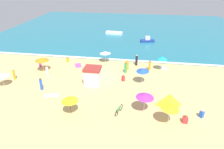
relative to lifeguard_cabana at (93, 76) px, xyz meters
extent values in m
plane|color=#D8B775|center=(1.03, 2.55, -1.24)|extent=(60.00, 60.00, 0.00)
cube|color=teal|center=(1.03, 30.55, -1.19)|extent=(60.00, 44.00, 0.10)
cube|color=white|center=(1.03, 8.85, -1.13)|extent=(57.00, 0.70, 0.01)
cube|color=white|center=(0.00, 0.00, -0.19)|extent=(2.04, 1.88, 2.09)
cube|color=#A5332D|center=(0.00, 0.00, 1.02)|extent=(2.17, 1.99, 0.34)
cylinder|color=silver|center=(9.28, 5.84, -0.14)|extent=(0.05, 0.05, 2.20)
cone|color=#19B7C6|center=(9.28, 5.84, 0.78)|extent=(2.06, 2.06, 0.48)
cylinder|color=silver|center=(0.26, 7.54, -0.29)|extent=(0.05, 0.05, 1.89)
cone|color=white|center=(0.26, 7.54, 0.52)|extent=(2.56, 2.56, 0.44)
cylinder|color=silver|center=(-8.37, 2.70, -0.17)|extent=(0.05, 0.05, 2.14)
cone|color=orange|center=(-8.37, 2.70, 0.72)|extent=(2.45, 2.45, 0.48)
cylinder|color=silver|center=(-11.48, -2.44, -0.32)|extent=(0.05, 0.05, 1.83)
cone|color=white|center=(-11.48, -2.44, 0.41)|extent=(2.30, 2.31, 0.54)
cylinder|color=silver|center=(9.29, -6.99, -0.13)|extent=(0.05, 0.05, 2.22)
cone|color=yellow|center=(9.29, -6.99, 0.86)|extent=(2.42, 2.41, 0.51)
cylinder|color=#4C3823|center=(-0.71, -6.85, -0.27)|extent=(0.05, 0.05, 1.92)
cone|color=yellow|center=(-0.71, -6.85, 0.57)|extent=(2.27, 2.28, 0.42)
cylinder|color=silver|center=(6.90, -5.27, -0.13)|extent=(0.05, 0.05, 2.20)
cone|color=#B733C6|center=(6.90, -5.27, 0.82)|extent=(2.63, 2.63, 0.46)
cylinder|color=silver|center=(6.49, 1.11, -0.11)|extent=(0.05, 0.05, 2.25)
cone|color=blue|center=(6.49, 1.11, 0.83)|extent=(2.39, 2.40, 0.62)
pyramid|color=yellow|center=(9.62, -3.46, -0.51)|extent=(2.54, 2.35, 1.45)
torus|color=black|center=(4.45, -5.28, -0.91)|extent=(0.28, 0.70, 0.72)
torus|color=black|center=(4.11, -6.32, -0.91)|extent=(0.28, 0.70, 0.72)
cube|color=green|center=(4.28, -5.80, -0.69)|extent=(0.33, 0.86, 0.36)
cylinder|color=black|center=(5.42, 7.19, -0.45)|extent=(0.46, 0.46, 1.58)
sphere|color=beige|center=(5.42, 7.19, 0.44)|extent=(0.23, 0.23, 0.23)
cube|color=#D84CA5|center=(-9.69, 4.26, -0.87)|extent=(0.53, 0.53, 0.73)
sphere|color=brown|center=(-9.69, 4.26, -0.40)|extent=(0.23, 0.23, 0.23)
cube|color=red|center=(3.93, 1.50, -0.88)|extent=(0.49, 0.49, 0.72)
sphere|color=brown|center=(3.93, 1.50, -0.42)|extent=(0.21, 0.21, 0.21)
cylinder|color=orange|center=(7.51, 5.62, -0.57)|extent=(0.33, 0.33, 1.34)
sphere|color=brown|center=(7.51, 5.62, 0.21)|extent=(0.24, 0.24, 0.24)
cylinder|color=blue|center=(-6.10, -2.56, -0.50)|extent=(0.44, 0.44, 1.47)
sphere|color=brown|center=(-6.10, -2.56, 0.34)|extent=(0.23, 0.23, 0.23)
cylinder|color=orange|center=(4.12, 5.24, -0.49)|extent=(0.41, 0.41, 1.50)
sphere|color=beige|center=(4.12, 5.24, 0.38)|extent=(0.26, 0.26, 0.26)
cylinder|color=white|center=(-7.04, 1.26, -0.53)|extent=(0.49, 0.49, 1.40)
sphere|color=#9E6B47|center=(-7.04, 1.26, 0.29)|extent=(0.26, 0.26, 0.26)
cube|color=red|center=(11.00, -6.36, -0.91)|extent=(0.48, 0.48, 0.66)
sphere|color=brown|center=(11.00, -6.36, -0.47)|extent=(0.25, 0.25, 0.25)
cylinder|color=orange|center=(-11.15, -0.45, -0.51)|extent=(0.38, 0.38, 1.45)
sphere|color=beige|center=(-11.15, -0.45, 0.31)|extent=(0.22, 0.22, 0.22)
cylinder|color=green|center=(3.97, 4.12, -0.49)|extent=(0.50, 0.50, 1.49)
sphere|color=brown|center=(3.97, 4.12, 0.36)|extent=(0.23, 0.23, 0.23)
cube|color=blue|center=(12.82, -5.20, -0.88)|extent=(0.52, 0.52, 0.71)
sphere|color=beige|center=(12.82, -5.20, -0.42)|extent=(0.24, 0.24, 0.24)
cube|color=orange|center=(-5.99, 6.72, -0.89)|extent=(0.47, 0.47, 0.70)
sphere|color=#9E6B47|center=(-5.99, 6.72, -0.44)|extent=(0.21, 0.21, 0.21)
cube|color=#D84CA5|center=(-3.86, 5.62, -1.23)|extent=(1.57, 2.00, 0.01)
cube|color=white|center=(-4.31, -3.66, -1.23)|extent=(1.93, 1.23, 0.01)
cube|color=white|center=(9.70, 6.67, -1.23)|extent=(1.59, 1.66, 0.01)
cube|color=white|center=(-0.85, 24.79, -0.85)|extent=(4.11, 1.87, 0.58)
cube|color=navy|center=(7.07, 19.77, -0.90)|extent=(3.04, 1.66, 0.47)
cube|color=silver|center=(7.07, 19.77, -0.29)|extent=(1.12, 0.84, 0.77)
camera|label=1|loc=(6.43, -23.88, 12.33)|focal=33.37mm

